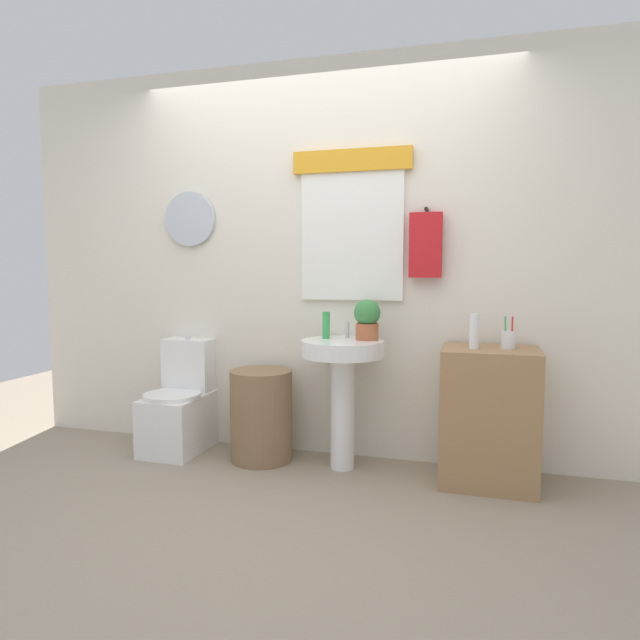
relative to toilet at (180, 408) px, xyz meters
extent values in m
plane|color=gray|center=(0.95, -0.89, -0.29)|extent=(8.00, 8.00, 0.00)
cube|color=silver|center=(0.95, 0.26, 1.01)|extent=(4.40, 0.10, 2.60)
cube|color=white|center=(1.16, 0.20, 1.17)|extent=(0.67, 0.03, 0.83)
cube|color=gold|center=(1.16, 0.18, 1.64)|extent=(0.77, 0.04, 0.14)
cylinder|color=silver|center=(0.00, 0.19, 1.30)|extent=(0.38, 0.03, 0.38)
cylinder|color=black|center=(1.63, 0.18, 1.32)|extent=(0.02, 0.06, 0.02)
cube|color=red|center=(1.63, 0.16, 1.10)|extent=(0.20, 0.05, 0.40)
cube|color=white|center=(0.00, -0.04, -0.10)|extent=(0.36, 0.50, 0.38)
cylinder|color=white|center=(0.00, -0.10, 0.11)|extent=(0.38, 0.38, 0.03)
cube|color=white|center=(0.00, 0.13, 0.28)|extent=(0.34, 0.18, 0.37)
cylinder|color=silver|center=(0.00, 0.13, 0.47)|extent=(0.04, 0.04, 0.02)
cylinder|color=#846647|center=(0.62, -0.04, 0.01)|extent=(0.40, 0.40, 0.59)
cylinder|color=white|center=(1.16, -0.04, 0.06)|extent=(0.15, 0.15, 0.71)
cylinder|color=white|center=(1.16, -0.04, 0.47)|extent=(0.51, 0.51, 0.10)
cylinder|color=silver|center=(1.16, 0.08, 0.57)|extent=(0.03, 0.03, 0.10)
cube|color=#9E754C|center=(2.03, -0.04, 0.11)|extent=(0.54, 0.44, 0.79)
cylinder|color=green|center=(1.04, 0.01, 0.60)|extent=(0.05, 0.05, 0.17)
cylinder|color=#AD5B38|center=(1.30, 0.02, 0.57)|extent=(0.14, 0.14, 0.10)
sphere|color=#3D8442|center=(1.30, 0.02, 0.69)|extent=(0.16, 0.16, 0.16)
cylinder|color=white|center=(1.94, -0.08, 0.60)|extent=(0.05, 0.05, 0.20)
cylinder|color=silver|center=(2.13, -0.02, 0.55)|extent=(0.08, 0.08, 0.10)
cylinder|color=red|center=(2.14, -0.02, 0.60)|extent=(0.01, 0.02, 0.18)
cylinder|color=green|center=(2.11, -0.02, 0.60)|extent=(0.02, 0.04, 0.18)
camera|label=1|loc=(1.96, -3.32, 0.96)|focal=31.07mm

